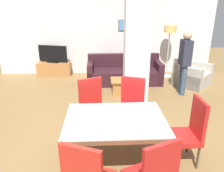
% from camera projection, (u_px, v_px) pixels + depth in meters
% --- Properties ---
extents(ground_plane, '(18.00, 18.00, 0.00)m').
position_uv_depth(ground_plane, '(115.00, 162.00, 3.32)').
color(ground_plane, olive).
extents(back_wall, '(7.20, 0.09, 2.70)m').
position_uv_depth(back_wall, '(106.00, 33.00, 7.23)').
color(back_wall, silver).
rests_on(back_wall, ground_plane).
extents(divider_pillar, '(0.49, 0.37, 2.70)m').
position_uv_depth(divider_pillar, '(137.00, 52.00, 4.39)').
color(divider_pillar, silver).
rests_on(divider_pillar, ground_plane).
extents(dining_table, '(1.42, 1.04, 0.75)m').
position_uv_depth(dining_table, '(115.00, 128.00, 3.11)').
color(dining_table, brown).
rests_on(dining_table, ground_plane).
extents(dining_chair_far_left, '(0.60, 0.60, 1.01)m').
position_uv_depth(dining_chair_far_left, '(93.00, 106.00, 3.95)').
color(dining_chair_far_left, red).
rests_on(dining_chair_far_left, ground_plane).
extents(dining_chair_head_right, '(0.46, 0.46, 1.01)m').
position_uv_depth(dining_chair_head_right, '(189.00, 130.00, 3.18)').
color(dining_chair_head_right, '#B21D1A').
rests_on(dining_chair_head_right, ground_plane).
extents(dining_chair_far_right, '(0.59, 0.59, 1.01)m').
position_uv_depth(dining_chair_far_right, '(131.00, 104.00, 4.00)').
color(dining_chair_far_right, red).
rests_on(dining_chair_far_right, ground_plane).
extents(sofa, '(2.20, 0.86, 0.82)m').
position_uv_depth(sofa, '(124.00, 73.00, 6.62)').
color(sofa, '#331820').
rests_on(sofa, ground_plane).
extents(armchair, '(1.25, 1.25, 0.82)m').
position_uv_depth(armchair, '(191.00, 75.00, 6.41)').
color(armchair, '#B4AEA4').
rests_on(armchair, ground_plane).
extents(coffee_table, '(0.76, 0.50, 0.41)m').
position_uv_depth(coffee_table, '(125.00, 87.00, 5.76)').
color(coffee_table, '#AA6F38').
rests_on(coffee_table, ground_plane).
extents(bottle, '(0.07, 0.07, 0.24)m').
position_uv_depth(bottle, '(129.00, 76.00, 5.67)').
color(bottle, '#4C2D14').
rests_on(bottle, coffee_table).
extents(tv_stand, '(1.08, 0.40, 0.45)m').
position_uv_depth(tv_stand, '(54.00, 69.00, 7.28)').
color(tv_stand, '#A96F3B').
rests_on(tv_stand, ground_plane).
extents(tv_screen, '(0.96, 0.33, 0.55)m').
position_uv_depth(tv_screen, '(53.00, 54.00, 7.11)').
color(tv_screen, black).
rests_on(tv_screen, tv_stand).
extents(floor_lamp, '(0.39, 0.39, 1.65)m').
position_uv_depth(floor_lamp, '(170.00, 33.00, 6.79)').
color(floor_lamp, '#B7B7BC').
rests_on(floor_lamp, ground_plane).
extents(standing_person, '(0.23, 0.39, 1.64)m').
position_uv_depth(standing_person, '(185.00, 59.00, 5.52)').
color(standing_person, '#34495F').
rests_on(standing_person, ground_plane).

